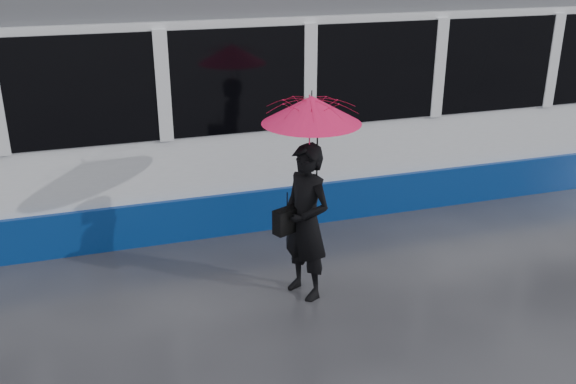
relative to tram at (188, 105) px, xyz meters
name	(u,v)px	position (x,y,z in m)	size (l,w,h in m)	color
ground	(175,287)	(-0.68, -2.50, -1.64)	(90.00, 90.00, 0.00)	#27282C
rails	(151,210)	(-0.68, 0.00, -1.63)	(34.00, 1.51, 0.02)	#3F3D38
tram	(188,105)	(0.00, 0.00, 0.00)	(26.00, 2.56, 3.35)	white
woman	(306,222)	(0.79, -3.12, -0.71)	(0.68, 0.45, 1.86)	black
umbrella	(311,129)	(0.84, -3.12, 0.41)	(1.45, 1.45, 1.26)	#DF1285
handbag	(287,220)	(0.57, -3.10, -0.66)	(0.36, 0.27, 0.47)	black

